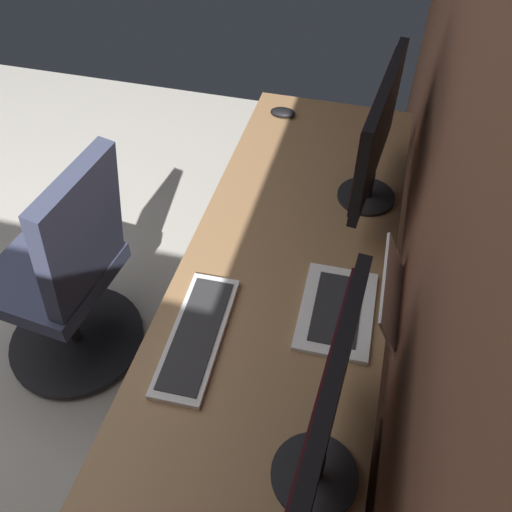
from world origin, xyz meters
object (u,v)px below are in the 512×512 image
monitor_primary (377,135)px  keyboard_main (197,335)px  office_chair (68,281)px  drawer_pedestal (246,501)px  laptop_leftmost (359,306)px  monitor_secondary (323,424)px  mouse_main (283,113)px

monitor_primary → keyboard_main: (0.71, -0.38, -0.25)m
monitor_primary → office_chair: monitor_primary is taller
drawer_pedestal → office_chair: office_chair is taller
laptop_leftmost → office_chair: (-0.10, -1.04, -0.32)m
drawer_pedestal → monitor_secondary: 0.66m
drawer_pedestal → monitor_secondary: bearing=80.5°
monitor_secondary → monitor_primary: bearing=-179.9°
keyboard_main → office_chair: bearing=-114.7°
drawer_pedestal → keyboard_main: bearing=-141.7°
office_chair → monitor_secondary: bearing=60.0°
monitor_secondary → keyboard_main: size_ratio=1.37×
mouse_main → drawer_pedestal: bearing=9.1°
monitor_primary → monitor_secondary: monitor_primary is taller
drawer_pedestal → monitor_primary: monitor_primary is taller
monitor_primary → mouse_main: monitor_primary is taller
keyboard_main → mouse_main: 1.13m
drawer_pedestal → mouse_main: (-1.40, -0.22, 0.40)m
mouse_main → office_chair: bearing=-35.8°
drawer_pedestal → mouse_main: size_ratio=6.68×
mouse_main → office_chair: office_chair is taller
mouse_main → office_chair: 1.08m
monitor_secondary → office_chair: monitor_secondary is taller
laptop_leftmost → office_chair: 1.10m
office_chair → drawer_pedestal: bearing=56.5°
monitor_primary → laptop_leftmost: monitor_primary is taller
office_chair → laptop_leftmost: bearing=84.4°
monitor_secondary → drawer_pedestal: bearing=-99.5°
monitor_primary → laptop_leftmost: size_ratio=1.75×
monitor_secondary → mouse_main: size_ratio=5.58×
monitor_primary → mouse_main: bearing=-137.5°
laptop_leftmost → keyboard_main: laptop_leftmost is taller
laptop_leftmost → mouse_main: bearing=-155.5°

